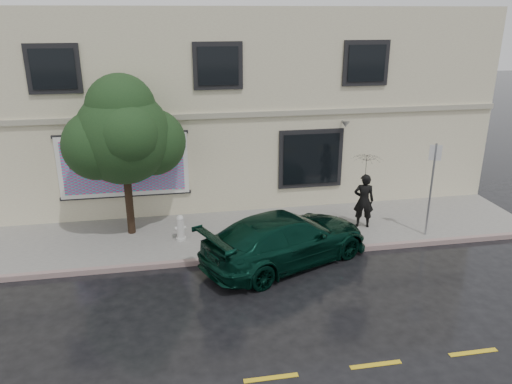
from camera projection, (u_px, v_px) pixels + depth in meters
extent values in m
plane|color=black|center=(243.00, 288.00, 13.10)|extent=(90.00, 90.00, 0.00)
cube|color=gray|center=(228.00, 234.00, 16.08)|extent=(20.00, 3.50, 0.15)
cube|color=gray|center=(235.00, 259.00, 14.46)|extent=(20.00, 0.18, 0.16)
cube|color=gold|center=(271.00, 378.00, 9.86)|extent=(19.00, 0.12, 0.01)
cube|color=beige|center=(208.00, 99.00, 20.24)|extent=(20.00, 8.00, 7.00)
cube|color=#9E9984|center=(219.00, 115.00, 16.46)|extent=(20.00, 0.12, 0.18)
cube|color=black|center=(311.00, 159.00, 17.57)|extent=(2.30, 0.10, 2.10)
cube|color=black|center=(311.00, 159.00, 17.51)|extent=(2.00, 0.05, 1.80)
cube|color=black|center=(53.00, 69.00, 15.02)|extent=(1.30, 0.05, 1.20)
cube|color=black|center=(218.00, 66.00, 15.86)|extent=(1.30, 0.05, 1.20)
cube|color=black|center=(367.00, 63.00, 16.71)|extent=(1.30, 0.05, 1.20)
cube|color=white|center=(124.00, 166.00, 16.43)|extent=(4.20, 0.06, 2.10)
cube|color=#D12E83|center=(124.00, 166.00, 16.39)|extent=(3.90, 0.04, 1.80)
cube|color=black|center=(127.00, 195.00, 16.81)|extent=(4.30, 0.10, 0.10)
cube|color=black|center=(121.00, 134.00, 16.10)|extent=(4.30, 0.10, 0.10)
cube|color=black|center=(123.00, 162.00, 16.31)|extent=(3.40, 0.02, 0.28)
imported|color=black|center=(286.00, 239.00, 14.20)|extent=(5.58, 4.13, 1.49)
imported|color=black|center=(364.00, 201.00, 16.18)|extent=(0.75, 0.60, 1.81)
imported|color=black|center=(367.00, 162.00, 15.74)|extent=(1.08, 1.08, 0.78)
cylinder|color=#332316|center=(129.00, 200.00, 15.64)|extent=(0.24, 0.24, 2.23)
sphere|color=black|center=(123.00, 136.00, 14.95)|extent=(2.88, 2.88, 2.88)
cylinder|color=beige|center=(181.00, 238.00, 15.49)|extent=(0.32, 0.32, 0.08)
cylinder|color=beige|center=(181.00, 229.00, 15.37)|extent=(0.23, 0.23, 0.58)
sphere|color=beige|center=(180.00, 219.00, 15.26)|extent=(0.23, 0.23, 0.23)
cylinder|color=beige|center=(181.00, 228.00, 15.37)|extent=(0.34, 0.11, 0.11)
cylinder|color=#97999F|center=(431.00, 190.00, 15.37)|extent=(0.06, 0.06, 2.98)
cube|color=silver|center=(435.00, 153.00, 14.96)|extent=(0.35, 0.14, 0.48)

